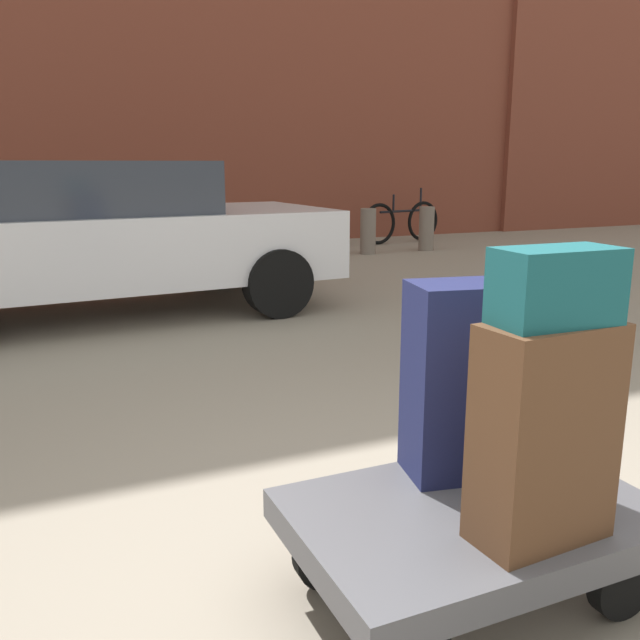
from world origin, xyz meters
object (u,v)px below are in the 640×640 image
Objects in this scene: luggage_cart at (472,526)px; parked_car at (92,234)px; suitcase_navy_rear_left at (463,380)px; duffel_bag_teal_topmost_pile at (557,286)px; suitcase_brown_stacked_top at (544,434)px; bollard_kerb_far at (426,229)px; bollard_kerb_near at (287,235)px; bicycle_leaning at (402,222)px; bollard_kerb_mid at (368,231)px.

luggage_cart is 5.00m from parked_car.
duffel_bag_teal_topmost_pile is at bearing -83.96° from suitcase_navy_rear_left.
parked_car is (-0.69, 5.15, 0.10)m from suitcase_brown_stacked_top.
parked_car is at bearing -152.56° from bollard_kerb_far.
duffel_bag_teal_topmost_pile is 0.08× the size of parked_car.
duffel_bag_teal_topmost_pile is 8.35m from bollard_kerb_near.
bicycle_leaning is at bearing 35.00° from parked_car.
suitcase_navy_rear_left is 8.91m from bollard_kerb_far.
bicycle_leaning is at bearing 71.79° from suitcase_navy_rear_left.
luggage_cart is 8.13m from bollard_kerb_near.
bollard_kerb_mid is (-1.28, -1.13, -0.02)m from bicycle_leaning.
luggage_cart is at bearing 107.63° from duffel_bag_teal_topmost_pile.
duffel_bag_teal_topmost_pile is 10.41m from bicycle_leaning.
bollard_kerb_far reaches higher than luggage_cart.
parked_car reaches higher than bollard_kerb_near.
suitcase_navy_rear_left is at bearing -122.06° from bollard_kerb_far.
bicycle_leaning is (5.03, 8.90, 0.11)m from luggage_cart.
bollard_kerb_mid and bollard_kerb_far have the same top height.
duffel_bag_teal_topmost_pile is at bearing -74.64° from luggage_cart.
suitcase_navy_rear_left reaches higher than bicycle_leaning.
bicycle_leaning is 2.88m from bollard_kerb_near.
duffel_bag_teal_topmost_pile is (0.06, -0.22, 0.81)m from luggage_cart.
suitcase_brown_stacked_top is at bearing -114.80° from bollard_kerb_mid.
suitcase_navy_rear_left is at bearing -115.81° from bollard_kerb_mid.
parked_car is (-0.69, 5.15, -0.32)m from duffel_bag_teal_topmost_pile.
duffel_bag_teal_topmost_pile is (0.00, 0.00, 0.42)m from suitcase_brown_stacked_top.
bicycle_leaning is 2.45× the size of bollard_kerb_near.
bollard_kerb_far is (2.44, 0.00, 0.00)m from bollard_kerb_near.
suitcase_brown_stacked_top reaches higher than luggage_cart.
bollard_kerb_near is at bearing 76.03° from duffel_bag_teal_topmost_pile.
bollard_kerb_mid is (3.65, 7.54, -0.32)m from suitcase_navy_rear_left.
parked_car reaches higher than bollard_kerb_far.
bollard_kerb_mid is at bearing 64.23° from luggage_cart.
parked_car is 2.53× the size of bicycle_leaning.
bicycle_leaning is 2.45× the size of bollard_kerb_far.
luggage_cart is 10.22m from bicycle_leaning.
bicycle_leaning is at bearing 58.29° from suitcase_brown_stacked_top.
bollard_kerb_far is at bearing 58.14° from luggage_cart.
bicycle_leaning reaches higher than luggage_cart.
suitcase_brown_stacked_top is 8.80m from bollard_kerb_mid.
luggage_cart is at bearing -107.08° from bollard_kerb_near.
parked_car is 6.20× the size of bollard_kerb_near.
luggage_cart is 0.45m from suitcase_brown_stacked_top.
bollard_kerb_mid reaches higher than luggage_cart.
bollard_kerb_far is at bearing 0.00° from bollard_kerb_near.
luggage_cart is 1.62× the size of bollard_kerb_near.
suitcase_brown_stacked_top is 0.90× the size of bollard_kerb_mid.
luggage_cart is at bearing 102.26° from suitcase_brown_stacked_top.
suitcase_brown_stacked_top is 0.90× the size of bollard_kerb_near.
parked_car reaches higher than suitcase_brown_stacked_top.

